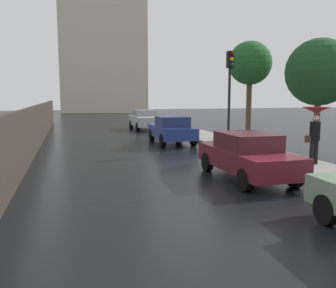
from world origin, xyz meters
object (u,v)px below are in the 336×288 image
(car_maroon_near_kerb, at_px, (247,155))
(pedestrian_with_umbrella_near, at_px, (315,121))
(car_silver_behind_camera, at_px, (145,120))
(street_tree_near, at_px, (319,73))
(street_tree_mid, at_px, (250,64))
(traffic_light, at_px, (230,81))
(car_blue_far_ahead, at_px, (172,130))

(car_maroon_near_kerb, bearing_deg, pedestrian_with_umbrella_near, 15.39)
(car_silver_behind_camera, bearing_deg, street_tree_near, -74.20)
(street_tree_mid, bearing_deg, street_tree_near, -89.37)
(traffic_light, relative_size, street_tree_mid, 0.80)
(car_maroon_near_kerb, xyz_separation_m, pedestrian_with_umbrella_near, (3.02, 0.85, 0.94))
(car_maroon_near_kerb, bearing_deg, street_tree_mid, 61.95)
(traffic_light, distance_m, street_tree_near, 3.82)
(car_silver_behind_camera, distance_m, street_tree_near, 14.75)
(car_blue_far_ahead, height_order, car_silver_behind_camera, car_silver_behind_camera)
(pedestrian_with_umbrella_near, relative_size, traffic_light, 0.46)
(car_silver_behind_camera, bearing_deg, street_tree_mid, -64.08)
(car_maroon_near_kerb, height_order, street_tree_mid, street_tree_mid)
(car_blue_far_ahead, height_order, pedestrian_with_umbrella_near, pedestrian_with_umbrella_near)
(car_maroon_near_kerb, bearing_deg, car_silver_behind_camera, 89.13)
(street_tree_near, bearing_deg, car_maroon_near_kerb, -149.42)
(car_blue_far_ahead, height_order, street_tree_mid, street_tree_mid)
(car_blue_far_ahead, height_order, traffic_light, traffic_light)
(car_silver_behind_camera, xyz_separation_m, pedestrian_with_umbrella_near, (2.85, -15.64, 0.91))
(pedestrian_with_umbrella_near, bearing_deg, car_blue_far_ahead, -66.40)
(car_maroon_near_kerb, height_order, pedestrian_with_umbrella_near, pedestrian_with_umbrella_near)
(car_blue_far_ahead, xyz_separation_m, traffic_light, (1.87, -3.10, 2.44))
(car_silver_behind_camera, bearing_deg, traffic_light, -82.46)
(street_tree_near, bearing_deg, car_blue_far_ahead, 126.71)
(traffic_light, bearing_deg, car_maroon_near_kerb, -109.07)
(car_maroon_near_kerb, bearing_deg, car_blue_far_ahead, 89.62)
(car_blue_far_ahead, xyz_separation_m, street_tree_near, (4.42, -5.93, 2.71))
(street_tree_near, height_order, street_tree_mid, street_tree_mid)
(car_maroon_near_kerb, relative_size, pedestrian_with_umbrella_near, 2.06)
(car_silver_behind_camera, xyz_separation_m, traffic_light, (1.71, -11.02, 2.42))
(street_tree_near, bearing_deg, car_silver_behind_camera, 107.11)
(traffic_light, height_order, street_tree_near, street_tree_near)
(street_tree_mid, bearing_deg, traffic_light, -131.12)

